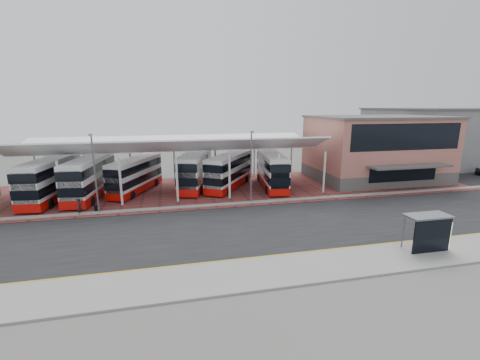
{
  "coord_description": "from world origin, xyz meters",
  "views": [
    {
      "loc": [
        -6.91,
        -27.16,
        10.68
      ],
      "look_at": [
        0.96,
        7.22,
        2.49
      ],
      "focal_mm": 24.0,
      "sensor_mm": 36.0,
      "label": 1
    }
  ],
  "objects": [
    {
      "name": "ground",
      "position": [
        0.0,
        0.0,
        0.0
      ],
      "size": [
        140.0,
        140.0,
        0.0
      ],
      "primitive_type": "plane",
      "color": "#52544E"
    },
    {
      "name": "road",
      "position": [
        0.0,
        -1.0,
        0.01
      ],
      "size": [
        120.0,
        14.0,
        0.02
      ],
      "primitive_type": "cube",
      "color": "black",
      "rests_on": "ground"
    },
    {
      "name": "forecourt",
      "position": [
        2.0,
        13.0,
        0.03
      ],
      "size": [
        72.0,
        16.0,
        0.06
      ],
      "primitive_type": "cube",
      "color": "brown",
      "rests_on": "ground"
    },
    {
      "name": "sidewalk",
      "position": [
        0.0,
        -9.0,
        0.07
      ],
      "size": [
        120.0,
        4.0,
        0.14
      ],
      "primitive_type": "cube",
      "color": "gray",
      "rests_on": "ground"
    },
    {
      "name": "north_kerb",
      "position": [
        0.0,
        6.2,
        0.07
      ],
      "size": [
        120.0,
        0.8,
        0.14
      ],
      "primitive_type": "cube",
      "color": "gray",
      "rests_on": "ground"
    },
    {
      "name": "yellow_line_near",
      "position": [
        0.0,
        -7.0,
        0.03
      ],
      "size": [
        120.0,
        0.12,
        0.01
      ],
      "primitive_type": "cube",
      "color": "gold",
      "rests_on": "road"
    },
    {
      "name": "yellow_line_far",
      "position": [
        0.0,
        -6.7,
        0.03
      ],
      "size": [
        120.0,
        0.12,
        0.01
      ],
      "primitive_type": "cube",
      "color": "gold",
      "rests_on": "road"
    },
    {
      "name": "canopy",
      "position": [
        -6.0,
        13.94,
        5.8
      ],
      "size": [
        37.0,
        11.63,
        7.07
      ],
      "color": "silver",
      "rests_on": "ground"
    },
    {
      "name": "terminal",
      "position": [
        23.0,
        13.92,
        4.66
      ],
      "size": [
        18.4,
        14.4,
        9.25
      ],
      "color": "#4C4A48",
      "rests_on": "ground"
    },
    {
      "name": "warehouse",
      "position": [
        48.0,
        24.0,
        5.15
      ],
      "size": [
        30.5,
        20.5,
        10.25
      ],
      "color": "slate",
      "rests_on": "ground"
    },
    {
      "name": "lamp_west",
      "position": [
        -14.0,
        6.27,
        4.36
      ],
      "size": [
        0.16,
        0.9,
        8.07
      ],
      "color": "#56595E",
      "rests_on": "ground"
    },
    {
      "name": "lamp_east",
      "position": [
        2.0,
        6.27,
        4.36
      ],
      "size": [
        0.16,
        0.9,
        8.07
      ],
      "color": "#56595E",
      "rests_on": "ground"
    },
    {
      "name": "bus_0",
      "position": [
        -20.06,
        12.69,
        2.41
      ],
      "size": [
        4.08,
        11.73,
        4.73
      ],
      "rotation": [
        0.0,
        0.0,
        -0.13
      ],
      "color": "silver",
      "rests_on": "forecourt"
    },
    {
      "name": "bus_1",
      "position": [
        -15.95,
        12.81,
        2.41
      ],
      "size": [
        4.08,
        11.7,
        4.72
      ],
      "rotation": [
        0.0,
        0.0,
        -0.13
      ],
      "color": "silver",
      "rests_on": "forecourt"
    },
    {
      "name": "bus_2",
      "position": [
        -10.92,
        14.19,
        2.15
      ],
      "size": [
        6.18,
        10.28,
        4.2
      ],
      "rotation": [
        0.0,
        0.0,
        -0.41
      ],
      "color": "silver",
      "rests_on": "forecourt"
    },
    {
      "name": "bus_3",
      "position": [
        -3.39,
        14.62,
        2.38
      ],
      "size": [
        5.61,
        11.59,
        4.66
      ],
      "rotation": [
        0.0,
        0.0,
        -0.28
      ],
      "color": "silver",
      "rests_on": "forecourt"
    },
    {
      "name": "bus_4",
      "position": [
        0.97,
        13.55,
        2.25
      ],
      "size": [
        7.89,
        10.34,
        4.42
      ],
      "rotation": [
        0.0,
        0.0,
        -0.57
      ],
      "color": "silver",
      "rests_on": "forecourt"
    },
    {
      "name": "bus_5",
      "position": [
        6.53,
        12.61,
        2.29
      ],
      "size": [
        3.98,
        11.12,
        4.48
      ],
      "rotation": [
        0.0,
        0.0,
        -0.14
      ],
      "color": "silver",
      "rests_on": "forecourt"
    },
    {
      "name": "pedestrian",
      "position": [
        -15.65,
        6.0,
        0.89
      ],
      "size": [
        0.56,
        0.7,
        1.66
      ],
      "primitive_type": "imported",
      "rotation": [
        0.0,
        0.0,
        1.27
      ],
      "color": "black",
      "rests_on": "forecourt"
    },
    {
      "name": "suitcase",
      "position": [
        -14.35,
        6.88,
        0.38
      ],
      "size": [
        0.37,
        0.26,
        0.64
      ],
      "primitive_type": "cube",
      "color": "black",
      "rests_on": "forecourt"
    },
    {
      "name": "bus_shelter",
      "position": [
        11.93,
        -8.67,
        1.81
      ],
      "size": [
        3.38,
        1.58,
        2.68
      ],
      "rotation": [
        0.0,
        0.0,
        -0.01
      ],
      "color": "black",
      "rests_on": "sidewalk"
    }
  ]
}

